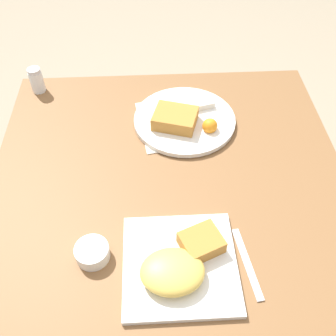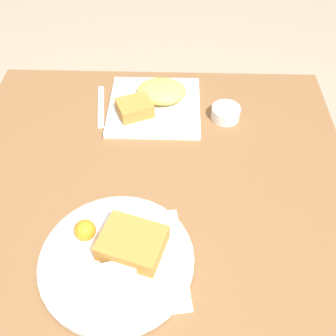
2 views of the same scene
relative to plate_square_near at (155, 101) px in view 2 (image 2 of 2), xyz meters
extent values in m
plane|color=gray|center=(-0.01, 0.28, -0.73)|extent=(8.00, 8.00, 0.00)
cube|color=brown|center=(-0.01, 0.28, -0.04)|extent=(0.94, 0.90, 0.04)
cylinder|color=brown|center=(-0.42, -0.11, -0.40)|extent=(0.05, 0.05, 0.68)
cylinder|color=brown|center=(0.40, -0.11, -0.40)|extent=(0.05, 0.05, 0.68)
cube|color=beige|center=(0.01, 0.48, -0.02)|extent=(0.23, 0.25, 0.00)
cube|color=white|center=(0.00, 0.01, -0.01)|extent=(0.25, 0.25, 0.01)
ellipsoid|color=#E5BC51|center=(-0.02, -0.02, 0.01)|extent=(0.14, 0.11, 0.04)
cube|color=#B77A33|center=(0.05, 0.04, 0.01)|extent=(0.11, 0.10, 0.04)
cylinder|color=white|center=(0.05, 0.48, -0.01)|extent=(0.30, 0.30, 0.01)
cube|color=#B77A33|center=(0.02, 0.46, 0.02)|extent=(0.14, 0.13, 0.04)
cube|color=silver|center=(0.07, 0.53, 0.01)|extent=(0.15, 0.09, 0.02)
sphere|color=orange|center=(0.12, 0.43, 0.01)|extent=(0.04, 0.04, 0.04)
cylinder|color=white|center=(-0.19, 0.04, 0.00)|extent=(0.08, 0.08, 0.03)
cylinder|color=beige|center=(-0.19, 0.04, 0.01)|extent=(0.06, 0.06, 0.00)
cube|color=silver|center=(0.15, 0.00, -0.02)|extent=(0.04, 0.18, 0.00)
camera|label=1|loc=(-0.05, -0.41, 0.77)|focal=42.00mm
camera|label=2|loc=(-0.06, 0.85, 0.68)|focal=42.00mm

